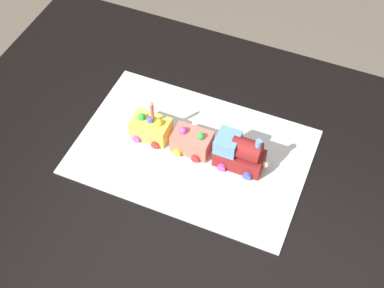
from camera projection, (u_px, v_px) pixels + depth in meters
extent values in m
plane|color=#6B6054|center=(194.00, 282.00, 2.01)|extent=(8.00, 8.00, 0.00)
cube|color=black|center=(195.00, 166.00, 1.44)|extent=(1.40, 1.00, 0.03)
cube|color=black|center=(86.00, 85.00, 2.14)|extent=(0.07, 0.07, 0.71)
cube|color=silver|center=(192.00, 152.00, 1.45)|extent=(0.60, 0.40, 0.00)
cube|color=maroon|center=(239.00, 158.00, 1.40)|extent=(0.12, 0.06, 0.05)
cylinder|color=maroon|center=(246.00, 149.00, 1.36)|extent=(0.08, 0.05, 0.05)
cube|color=#669EEA|center=(228.00, 142.00, 1.37)|extent=(0.06, 0.06, 0.04)
cylinder|color=#669EEA|center=(258.00, 145.00, 1.33)|extent=(0.02, 0.02, 0.03)
sphere|color=#F4EFCC|center=(265.00, 165.00, 1.38)|extent=(0.02, 0.02, 0.02)
cylinder|color=green|center=(256.00, 155.00, 1.42)|extent=(0.02, 0.01, 0.02)
cylinder|color=green|center=(231.00, 147.00, 1.44)|extent=(0.02, 0.01, 0.02)
cylinder|color=#4C59D8|center=(247.00, 176.00, 1.38)|extent=(0.02, 0.01, 0.02)
cylinder|color=#D84CB2|center=(221.00, 167.00, 1.40)|extent=(0.02, 0.01, 0.02)
cube|color=#F27260|center=(192.00, 142.00, 1.43)|extent=(0.10, 0.06, 0.06)
cylinder|color=yellow|center=(207.00, 139.00, 1.46)|extent=(0.02, 0.01, 0.02)
cylinder|color=orange|center=(188.00, 133.00, 1.47)|extent=(0.02, 0.01, 0.02)
cylinder|color=red|center=(196.00, 159.00, 1.42)|extent=(0.02, 0.01, 0.02)
cylinder|color=yellow|center=(177.00, 152.00, 1.43)|extent=(0.02, 0.01, 0.02)
sphere|color=#D84CB2|center=(183.00, 130.00, 1.41)|extent=(0.02, 0.02, 0.02)
sphere|color=green|center=(201.00, 136.00, 1.40)|extent=(0.02, 0.02, 0.02)
cube|color=#F4E04C|center=(151.00, 128.00, 1.46)|extent=(0.10, 0.06, 0.06)
cylinder|color=#4C59D8|center=(166.00, 126.00, 1.49)|extent=(0.02, 0.01, 0.02)
cylinder|color=#D84CB2|center=(148.00, 120.00, 1.50)|extent=(0.02, 0.01, 0.02)
cylinder|color=red|center=(155.00, 145.00, 1.44)|extent=(0.02, 0.01, 0.02)
cylinder|color=#D84CB2|center=(136.00, 139.00, 1.46)|extent=(0.02, 0.01, 0.02)
sphere|color=green|center=(142.00, 117.00, 1.44)|extent=(0.02, 0.02, 0.02)
sphere|color=#4C59D8|center=(150.00, 120.00, 1.43)|extent=(0.02, 0.02, 0.02)
sphere|color=yellow|center=(159.00, 123.00, 1.43)|extent=(0.02, 0.02, 0.02)
cylinder|color=#F24C59|center=(152.00, 111.00, 1.40)|extent=(0.01, 0.01, 0.05)
cone|color=yellow|center=(151.00, 103.00, 1.38)|extent=(0.01, 0.01, 0.01)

